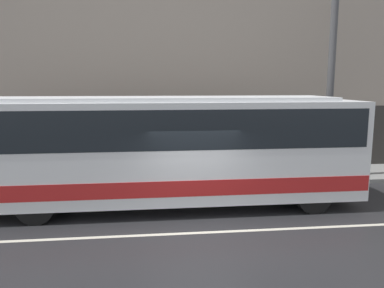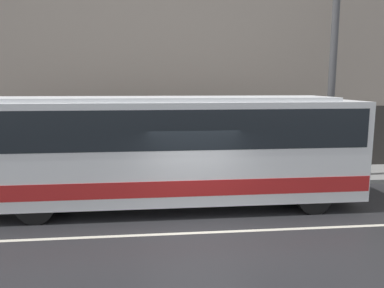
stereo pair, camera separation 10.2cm
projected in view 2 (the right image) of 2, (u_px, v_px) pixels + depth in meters
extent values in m
plane|color=#262628|center=(198.00, 233.00, 9.49)|extent=(60.00, 60.00, 0.00)
cube|color=gray|center=(182.00, 178.00, 14.71)|extent=(60.00, 2.64, 0.15)
cube|color=gray|center=(178.00, 38.00, 15.28)|extent=(60.00, 0.30, 11.19)
cube|color=#2D2B28|center=(179.00, 140.00, 15.78)|extent=(60.00, 0.06, 2.80)
cube|color=beige|center=(198.00, 233.00, 9.49)|extent=(54.00, 0.14, 0.01)
cube|color=white|center=(164.00, 149.00, 11.27)|extent=(11.80, 2.47, 2.89)
cube|color=#B21E1E|center=(164.00, 178.00, 11.41)|extent=(11.74, 2.49, 0.45)
cube|color=black|center=(164.00, 126.00, 11.16)|extent=(11.45, 2.49, 1.10)
cube|color=orange|center=(351.00, 106.00, 11.68)|extent=(0.12, 1.85, 0.28)
cube|color=white|center=(163.00, 99.00, 11.03)|extent=(10.03, 2.10, 0.12)
cylinder|color=black|center=(314.00, 196.00, 10.86)|extent=(1.03, 0.28, 1.03)
cylinder|color=black|center=(288.00, 178.00, 12.97)|extent=(1.03, 0.28, 1.03)
cylinder|color=black|center=(35.00, 205.00, 10.05)|extent=(1.03, 0.28, 1.03)
cylinder|color=black|center=(56.00, 184.00, 12.17)|extent=(1.03, 0.28, 1.03)
cylinder|color=#4C4C4F|center=(332.00, 80.00, 14.09)|extent=(0.27, 0.27, 7.45)
cylinder|color=maroon|center=(53.00, 163.00, 13.67)|extent=(0.36, 0.36, 1.48)
sphere|color=tan|center=(52.00, 139.00, 13.53)|extent=(0.27, 0.27, 0.27)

